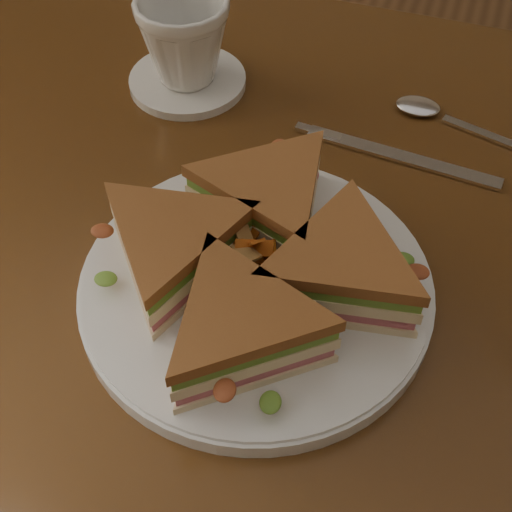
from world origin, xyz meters
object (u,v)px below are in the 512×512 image
object	(u,v)px
spoon	(437,115)
knife	(388,154)
sandwich_wedges	(256,260)
saucer	(188,81)
plate	(256,288)
coffee_cup	(184,40)
table	(303,299)

from	to	relation	value
spoon	knife	distance (m)	0.08
sandwich_wedges	saucer	distance (m)	0.31
plate	coffee_cup	size ratio (longest dim) A/B	2.96
sandwich_wedges	saucer	xyz separation A→B (m)	(-0.17, 0.25, -0.04)
sandwich_wedges	spoon	bearing A→B (deg)	69.11
table	sandwich_wedges	distance (m)	0.17
sandwich_wedges	coffee_cup	bearing A→B (deg)	123.07
saucer	coffee_cup	distance (m)	0.05
sandwich_wedges	coffee_cup	distance (m)	0.30
table	saucer	distance (m)	0.28
saucer	sandwich_wedges	bearing A→B (deg)	-56.93
table	spoon	bearing A→B (deg)	67.49
spoon	plate	bearing A→B (deg)	-95.32
table	sandwich_wedges	xyz separation A→B (m)	(-0.02, -0.08, 0.14)
table	saucer	world-z (taller)	saucer
spoon	coffee_cup	bearing A→B (deg)	-158.24
sandwich_wedges	knife	size ratio (longest dim) A/B	1.42
table	coffee_cup	size ratio (longest dim) A/B	11.96
sandwich_wedges	knife	distance (m)	0.23
table	plate	bearing A→B (deg)	-106.64
sandwich_wedges	saucer	bearing A→B (deg)	123.07
plate	coffee_cup	world-z (taller)	coffee_cup
plate	coffee_cup	distance (m)	0.31
plate	knife	world-z (taller)	plate
saucer	coffee_cup	xyz separation A→B (m)	(0.00, 0.00, 0.05)
table	knife	distance (m)	0.17
plate	table	bearing A→B (deg)	73.36
table	sandwich_wedges	size ratio (longest dim) A/B	3.92
knife	saucer	size ratio (longest dim) A/B	1.66
saucer	coffee_cup	bearing A→B (deg)	0.00
spoon	saucer	xyz separation A→B (m)	(-0.27, -0.03, 0.00)
plate	sandwich_wedges	size ratio (longest dim) A/B	0.97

